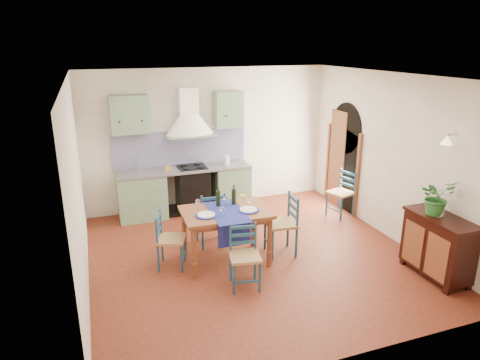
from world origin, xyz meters
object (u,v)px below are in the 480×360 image
Objects in this scene: sideboard at (438,244)px; dining_table at (226,217)px; chair_near at (245,256)px; potted_plant at (437,197)px.

dining_table is at bearing 151.71° from sideboard.
potted_plant reaches higher than chair_near.
chair_near is at bearing 167.77° from potted_plant.
potted_plant reaches higher than dining_table.
chair_near is 1.71× the size of potted_plant.
potted_plant is at bearing -26.71° from dining_table.
dining_table is at bearing 91.35° from chair_near.
sideboard reaches higher than chair_near.
sideboard is (2.69, -0.69, 0.05)m from chair_near.
chair_near is (0.02, -0.77, -0.28)m from dining_table.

